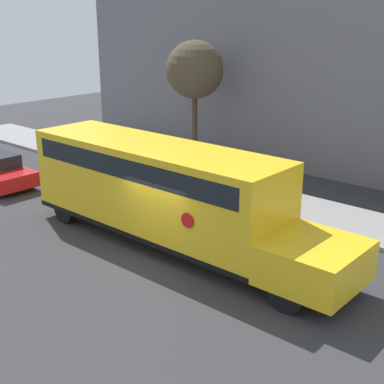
# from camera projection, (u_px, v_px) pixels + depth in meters

# --- Properties ---
(ground_plane) EXTENTS (60.00, 60.00, 0.00)m
(ground_plane) POSITION_uv_depth(u_px,v_px,m) (161.00, 260.00, 16.37)
(ground_plane) COLOR #333335
(sidewalk_strip) EXTENTS (44.00, 3.00, 0.15)m
(sidewalk_strip) POSITION_uv_depth(u_px,v_px,m) (277.00, 203.00, 20.98)
(sidewalk_strip) COLOR gray
(sidewalk_strip) RESTS_ON ground
(building_backdrop) EXTENTS (32.00, 4.00, 9.23)m
(building_backdrop) POSITION_uv_depth(u_px,v_px,m) (360.00, 73.00, 24.16)
(building_backdrop) COLOR slate
(building_backdrop) RESTS_ON ground
(school_bus) EXTENTS (11.74, 2.57, 3.24)m
(school_bus) POSITION_uv_depth(u_px,v_px,m) (164.00, 189.00, 17.06)
(school_bus) COLOR yellow
(school_bus) RESTS_ON ground
(tree_far_sidewalk) EXTENTS (2.72, 2.72, 6.01)m
(tree_far_sidewalk) POSITION_uv_depth(u_px,v_px,m) (195.00, 70.00, 25.11)
(tree_far_sidewalk) COLOR #423323
(tree_far_sidewalk) RESTS_ON ground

